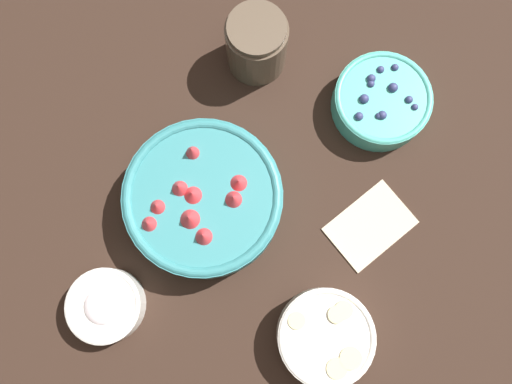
# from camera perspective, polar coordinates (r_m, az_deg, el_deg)

# --- Properties ---
(ground_plane) EXTENTS (4.00, 4.00, 0.00)m
(ground_plane) POSITION_cam_1_polar(r_m,az_deg,el_deg) (0.80, 4.32, -4.47)
(ground_plane) COLOR black
(bowl_strawberries) EXTENTS (0.24, 0.24, 0.10)m
(bowl_strawberries) POSITION_cam_1_polar(r_m,az_deg,el_deg) (0.77, -6.00, -0.82)
(bowl_strawberries) COLOR teal
(bowl_strawberries) RESTS_ON ground_plane
(bowl_blueberries) EXTENTS (0.16, 0.16, 0.06)m
(bowl_blueberries) POSITION_cam_1_polar(r_m,az_deg,el_deg) (0.85, 14.14, 10.06)
(bowl_blueberries) COLOR #47AD9E
(bowl_blueberries) RESTS_ON ground_plane
(bowl_bananas) EXTENTS (0.14, 0.14, 0.06)m
(bowl_bananas) POSITION_cam_1_polar(r_m,az_deg,el_deg) (0.78, 7.93, -16.05)
(bowl_bananas) COLOR silver
(bowl_bananas) RESTS_ON ground_plane
(bowl_cream) EXTENTS (0.11, 0.11, 0.05)m
(bowl_cream) POSITION_cam_1_polar(r_m,az_deg,el_deg) (0.80, -16.85, -12.32)
(bowl_cream) COLOR white
(bowl_cream) RESTS_ON ground_plane
(jar_chocolate) EXTENTS (0.10, 0.10, 0.11)m
(jar_chocolate) POSITION_cam_1_polar(r_m,az_deg,el_deg) (0.84, 0.07, 16.43)
(jar_chocolate) COLOR brown
(jar_chocolate) RESTS_ON ground_plane
(napkin) EXTENTS (0.15, 0.13, 0.01)m
(napkin) POSITION_cam_1_polar(r_m,az_deg,el_deg) (0.82, 12.95, -3.75)
(napkin) COLOR beige
(napkin) RESTS_ON ground_plane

